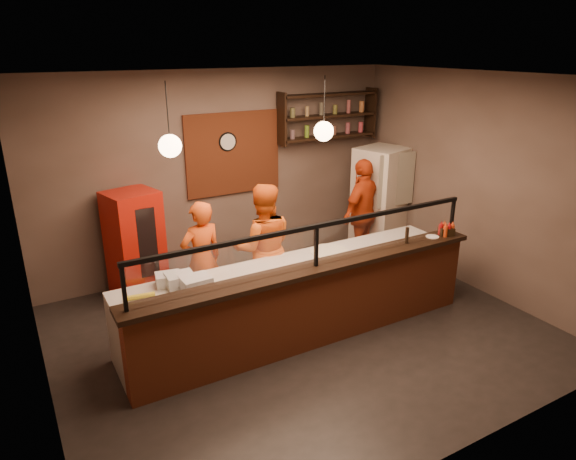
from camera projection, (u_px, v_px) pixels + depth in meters
floor at (302, 332)px, 6.70m from camera, size 6.00×6.00×0.00m
ceiling at (305, 77)px, 5.61m from camera, size 6.00×6.00×0.00m
wall_back at (222, 173)px, 8.19m from camera, size 6.00×0.00×6.00m
wall_left at (27, 266)px, 4.75m from camera, size 0.00×5.00×5.00m
wall_right at (477, 184)px, 7.55m from camera, size 0.00×5.00×5.00m
wall_front at (465, 301)px, 4.11m from camera, size 6.00×0.00×6.00m
brick_patch at (233, 154)px, 8.16m from camera, size 1.60×0.04×1.30m
service_counter at (315, 308)px, 6.29m from camera, size 4.60×0.25×1.00m
counter_ledge at (316, 268)px, 6.10m from camera, size 4.70×0.37×0.06m
worktop_cabinet at (294, 297)px, 6.72m from camera, size 4.60×0.75×0.85m
worktop at (295, 265)px, 6.57m from camera, size 4.60×0.75×0.05m
sneeze_guard at (316, 241)px, 5.99m from camera, size 4.50×0.05×0.52m
wall_shelving at (328, 116)px, 8.66m from camera, size 1.84×0.28×0.85m
wall_clock at (227, 142)px, 8.04m from camera, size 0.30×0.04×0.30m
pendant_left at (170, 146)px, 5.29m from camera, size 0.24×0.24×0.77m
pendant_right at (324, 131)px, 6.18m from camera, size 0.24×0.24×0.77m
cook_left at (202, 260)px, 6.88m from camera, size 0.64×0.46×1.63m
cook_mid at (263, 248)px, 7.04m from camera, size 1.06×0.93×1.81m
cook_right at (363, 212)px, 8.52m from camera, size 1.15×0.78×1.81m
fridge at (380, 202)px, 8.95m from camera, size 0.97×0.93×1.90m
red_cooler at (135, 244)px, 7.46m from camera, size 0.81×0.77×1.59m
pizza_dough at (330, 251)px, 6.93m from camera, size 0.69×0.69×0.01m
prep_tub_a at (180, 280)px, 5.91m from camera, size 0.33×0.27×0.16m
prep_tub_b at (168, 279)px, 5.95m from camera, size 0.32×0.27×0.14m
prep_tub_c at (196, 284)px, 5.82m from camera, size 0.34×0.28×0.17m
rolling_pin at (140, 296)px, 5.64m from camera, size 0.33×0.10×0.06m
condiment_caddy at (446, 231)px, 7.06m from camera, size 0.23×0.21×0.11m
pepper_mill at (407, 235)px, 6.75m from camera, size 0.05×0.05×0.22m
small_plate at (432, 237)px, 7.00m from camera, size 0.20×0.20×0.01m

